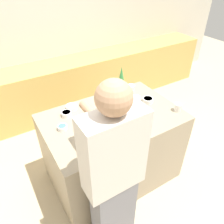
{
  "coord_description": "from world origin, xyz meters",
  "views": [
    {
      "loc": [
        -0.98,
        -1.59,
        2.34
      ],
      "look_at": [
        -0.01,
        0.0,
        1.0
      ],
      "focal_mm": 35.0,
      "sensor_mm": 36.0,
      "label": 1
    }
  ],
  "objects": [
    {
      "name": "baking_tray",
      "position": [
        -0.02,
        -0.1,
        0.95
      ],
      "size": [
        0.43,
        0.34,
        0.01
      ],
      "color": "#9E9EA8",
      "rests_on": "kitchen_island"
    },
    {
      "name": "candy_bowl_far_right",
      "position": [
        0.39,
        0.13,
        0.97
      ],
      "size": [
        0.13,
        0.13,
        0.05
      ],
      "color": "white",
      "rests_on": "kitchen_island"
    },
    {
      "name": "candy_bowl_far_left",
      "position": [
        -0.31,
        0.36,
        0.97
      ],
      "size": [
        0.13,
        0.13,
        0.05
      ],
      "color": "white",
      "rests_on": "kitchen_island"
    },
    {
      "name": "mug",
      "position": [
        0.66,
        -0.28,
        0.98
      ],
      "size": [
        0.08,
        0.08,
        0.09
      ],
      "color": "white",
      "rests_on": "kitchen_island"
    },
    {
      "name": "candy_bowl_front_corner",
      "position": [
        -0.53,
        0.08,
        0.97
      ],
      "size": [
        0.1,
        0.1,
        0.04
      ],
      "color": "white",
      "rests_on": "kitchen_island"
    },
    {
      "name": "person",
      "position": [
        -0.41,
        -0.66,
        0.92
      ],
      "size": [
        0.47,
        0.58,
        1.78
      ],
      "color": "slate",
      "rests_on": "ground_plane"
    },
    {
      "name": "ground_plane",
      "position": [
        0.0,
        0.0,
        0.0
      ],
      "size": [
        12.0,
        12.0,
        0.0
      ],
      "primitive_type": "plane",
      "color": "#C6B28E"
    },
    {
      "name": "kitchen_island",
      "position": [
        0.0,
        0.0,
        0.47
      ],
      "size": [
        1.47,
        0.96,
        0.94
      ],
      "color": "gray",
      "rests_on": "ground_plane"
    },
    {
      "name": "candy_bowl_near_tray_left",
      "position": [
        0.51,
        0.38,
        0.97
      ],
      "size": [
        0.1,
        0.1,
        0.05
      ],
      "color": "silver",
      "rests_on": "kitchen_island"
    },
    {
      "name": "gingerbread_house",
      "position": [
        -0.02,
        -0.1,
        1.07
      ],
      "size": [
        0.17,
        0.16,
        0.31
      ],
      "color": "brown",
      "rests_on": "baking_tray"
    },
    {
      "name": "candy_bowl_center_rear",
      "position": [
        0.5,
        0.02,
        0.97
      ],
      "size": [
        0.13,
        0.13,
        0.05
      ],
      "color": "white",
      "rests_on": "kitchen_island"
    },
    {
      "name": "wall_back",
      "position": [
        0.0,
        2.06,
        1.3
      ],
      "size": [
        8.0,
        0.05,
        2.6
      ],
      "color": "beige",
      "rests_on": "ground_plane"
    },
    {
      "name": "decorative_tree",
      "position": [
        0.26,
        0.24,
        1.15
      ],
      "size": [
        0.16,
        0.16,
        0.41
      ],
      "color": "#33843D",
      "rests_on": "kitchen_island"
    },
    {
      "name": "candy_bowl_behind_tray",
      "position": [
        0.1,
        0.29,
        0.96
      ],
      "size": [
        0.1,
        0.1,
        0.04
      ],
      "color": "silver",
      "rests_on": "kitchen_island"
    },
    {
      "name": "back_cabinet_block",
      "position": [
        0.0,
        1.73,
        0.45
      ],
      "size": [
        6.0,
        0.6,
        0.9
      ],
      "color": "tan",
      "rests_on": "ground_plane"
    },
    {
      "name": "candy_bowl_beside_tree",
      "position": [
        -0.41,
        0.27,
        0.97
      ],
      "size": [
        0.11,
        0.11,
        0.05
      ],
      "color": "white",
      "rests_on": "kitchen_island"
    }
  ]
}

